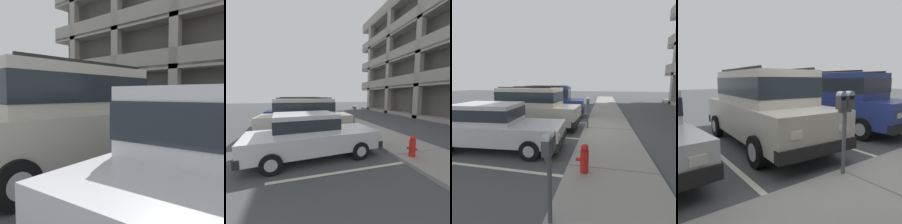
# 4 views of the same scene
# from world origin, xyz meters

# --- Properties ---
(ground_plane) EXTENTS (80.00, 80.00, 0.10)m
(ground_plane) POSITION_xyz_m (0.00, 0.00, -0.05)
(ground_plane) COLOR #444749
(sidewalk) EXTENTS (40.00, 2.20, 0.12)m
(sidewalk) POSITION_xyz_m (0.00, 1.30, 0.06)
(sidewalk) COLOR gray
(sidewalk) RESTS_ON ground_plane
(parking_stall_lines) EXTENTS (11.78, 4.80, 0.01)m
(parking_stall_lines) POSITION_xyz_m (1.46, -1.40, 0.00)
(parking_stall_lines) COLOR silver
(parking_stall_lines) RESTS_ON ground_plane
(silver_suv) EXTENTS (2.16, 4.85, 2.03)m
(silver_suv) POSITION_xyz_m (0.10, -2.46, 1.09)
(silver_suv) COLOR beige
(silver_suv) RESTS_ON ground_plane
(parking_meter_near) EXTENTS (0.35, 0.12, 1.44)m
(parking_meter_near) POSITION_xyz_m (0.08, 0.35, 1.19)
(parking_meter_near) COLOR #595B60
(parking_meter_near) RESTS_ON sidewalk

